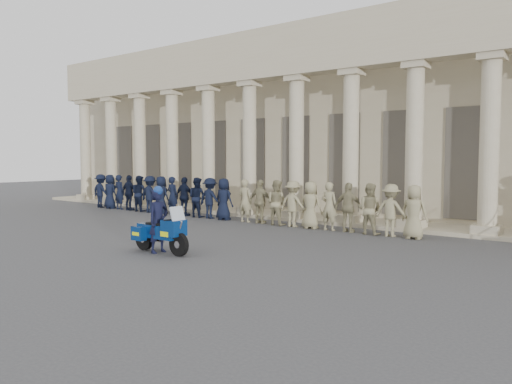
# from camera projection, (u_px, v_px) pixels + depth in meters

# --- Properties ---
(ground) EXTENTS (90.00, 90.00, 0.00)m
(ground) POSITION_uv_depth(u_px,v_px,m) (187.00, 251.00, 14.80)
(ground) COLOR #404043
(ground) RESTS_ON ground
(building) EXTENTS (40.00, 12.50, 9.00)m
(building) POSITION_uv_depth(u_px,v_px,m) (387.00, 124.00, 26.20)
(building) COLOR tan
(building) RESTS_ON ground
(officer_rank) EXTENTS (18.60, 0.70, 1.85)m
(officer_rank) POSITION_uv_depth(u_px,v_px,m) (220.00, 199.00, 22.26)
(officer_rank) COLOR black
(officer_rank) RESTS_ON ground
(motorcycle) EXTENTS (2.19, 0.90, 1.40)m
(motorcycle) POSITION_uv_depth(u_px,v_px,m) (161.00, 232.00, 14.47)
(motorcycle) COLOR black
(motorcycle) RESTS_ON ground
(rider) EXTENTS (0.46, 0.69, 1.96)m
(rider) POSITION_uv_depth(u_px,v_px,m) (158.00, 220.00, 14.52)
(rider) COLOR black
(rider) RESTS_ON ground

